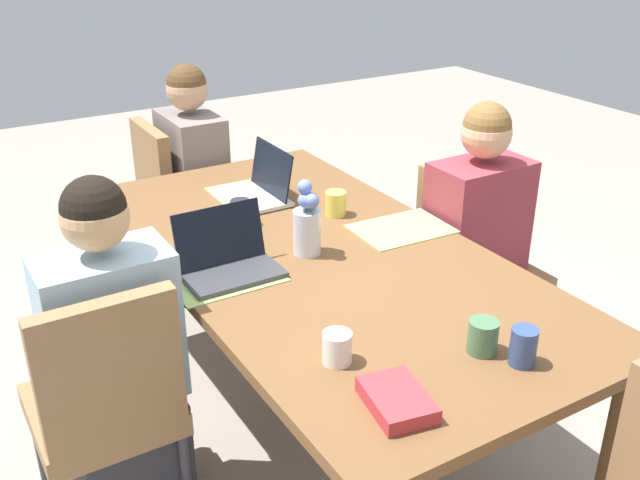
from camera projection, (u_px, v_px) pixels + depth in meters
The scene contains 20 objects.
ground_plane at pixel (320, 423), 2.90m from camera, with size 10.00×10.00×0.00m, color gray.
dining_table at pixel (320, 271), 2.61m from camera, with size 2.11×1.06×0.76m.
chair_far_left_near at pixel (472, 254), 3.16m from camera, with size 0.44×0.44×0.90m.
person_far_left_near at pixel (474, 258), 3.06m from camera, with size 0.36×0.40×1.19m.
chair_head_left_left_mid at pixel (178, 199), 3.73m from camera, with size 0.44×0.44×0.90m.
person_head_left_left_mid at pixel (195, 195), 3.71m from camera, with size 0.40×0.36×1.19m.
chair_near_left_far at pixel (106, 399), 2.24m from camera, with size 0.44×0.44×0.90m.
person_near_left_far at pixel (117, 374), 2.31m from camera, with size 0.36×0.40×1.19m.
flower_vase at pixel (307, 221), 2.52m from camera, with size 0.11×0.10×0.28m.
placemat_far_left_near at pixel (401, 229), 2.76m from camera, with size 0.36×0.26×0.00m, color #9EBC66.
placemat_head_left_left_mid at pixel (249, 196), 3.06m from camera, with size 0.36×0.26×0.00m, color #9EBC66.
placemat_near_left_far at pixel (225, 278), 2.40m from camera, with size 0.36×0.26×0.00m, color #9EBC66.
laptop_head_left_left_mid at pixel (258, 189), 3.02m from camera, with size 0.32×0.22×0.21m.
laptop_near_left_far at pixel (228, 262), 2.41m from camera, with size 0.22×0.32×0.21m.
coffee_mug_near_left at pixel (336, 203), 2.86m from camera, with size 0.08×0.08×0.10m, color #DBC64C.
coffee_mug_near_right at pixel (241, 213), 2.77m from camera, with size 0.08×0.08×0.10m, color #232328.
coffee_mug_centre_left at pixel (337, 348), 1.95m from camera, with size 0.08×0.08×0.09m, color white.
coffee_mug_centre_right at pixel (523, 347), 1.94m from camera, with size 0.07×0.07×0.11m, color #33477A.
coffee_mug_far_left at pixel (483, 337), 1.99m from camera, with size 0.08×0.08×0.10m, color #47704C.
book_red_cover at pixel (397, 400), 1.78m from camera, with size 0.20×0.14×0.04m, color #B73338.
Camera 1 is at (1.98, -1.19, 1.90)m, focal length 40.70 mm.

